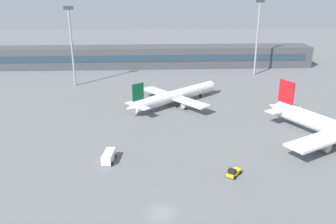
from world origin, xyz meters
TOP-DOWN VIEW (x-y plane):
  - ground_plane at (0.00, 40.00)m, footprint 400.00×400.00m
  - terminal_building at (0.00, 107.27)m, footprint 138.10×12.13m
  - airplane_mid at (6.25, 55.05)m, footprint 31.31×27.27m
  - baggage_tug_yellow at (14.37, 11.11)m, footprint 3.44×3.74m
  - service_van_white at (-10.70, 18.47)m, footprint 2.81×5.41m
  - floodlight_tower_west at (-29.34, 78.01)m, footprint 3.20×0.80m
  - floodlight_tower_east at (40.59, 90.60)m, footprint 3.20×0.80m

SIDE VIEW (x-z plane):
  - ground_plane at x=0.00m, z-range 0.00..0.00m
  - baggage_tug_yellow at x=14.37m, z-range -0.08..1.67m
  - service_van_white at x=-10.70m, z-range 0.07..2.15m
  - airplane_mid at x=6.25m, z-range -1.85..7.64m
  - terminal_building at x=0.00m, z-range 0.00..9.00m
  - floodlight_tower_west at x=-29.34m, z-range 2.05..30.08m
  - floodlight_tower_east at x=40.59m, z-range 2.08..31.66m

